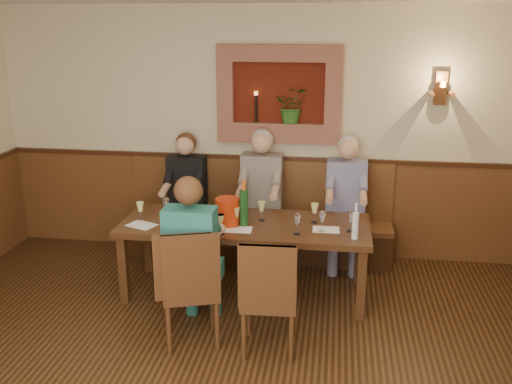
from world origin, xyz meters
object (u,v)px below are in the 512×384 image
chair_near_left (191,309)px  person_chair_front (194,268)px  dining_table (245,230)px  person_bench_right (345,214)px  chair_near_right (269,318)px  wine_bottle_green_a (244,207)px  spittoon_bucket (227,212)px  bench (258,229)px  water_bottle (355,225)px  person_bench_left (186,207)px  person_bench_mid (261,208)px  wine_bottle_green_b (194,205)px

chair_near_left → person_chair_front: size_ratio=0.72×
dining_table → person_bench_right: person_bench_right is taller
dining_table → chair_near_right: (0.36, -0.98, -0.38)m
wine_bottle_green_a → spittoon_bucket: bearing=178.4°
bench → water_bottle: (1.04, -1.21, 0.56)m
dining_table → wine_bottle_green_a: (0.00, -0.08, 0.26)m
person_bench_left → person_bench_right: bearing=-0.0°
dining_table → person_bench_mid: bearing=87.3°
bench → person_bench_right: 1.01m
bench → chair_near_right: bearing=-79.5°
chair_near_right → spittoon_bucket: (-0.52, 0.91, 0.59)m
dining_table → chair_near_left: bearing=-108.1°
person_bench_right → wine_bottle_green_a: size_ratio=3.25×
chair_near_right → wine_bottle_green_b: size_ratio=2.62×
dining_table → wine_bottle_green_b: bearing=178.5°
dining_table → person_bench_right: (0.97, 0.84, -0.07)m
person_bench_right → person_chair_front: person_bench_right is taller
chair_near_left → person_bench_mid: size_ratio=0.70×
chair_near_left → water_bottle: (1.35, 0.67, 0.58)m
bench → person_bench_mid: bearing=-70.1°
dining_table → wine_bottle_green_b: size_ratio=6.25×
bench → chair_near_left: bearing=-99.3°
person_chair_front → spittoon_bucket: 0.77m
person_bench_right → water_bottle: (0.07, -1.11, 0.28)m
chair_near_left → person_bench_left: size_ratio=0.73×
bench → spittoon_bucket: bench is taller
bench → person_bench_right: size_ratio=2.07×
bench → chair_near_right: 1.96m
person_bench_mid → bench: bearing=109.9°
chair_near_left → spittoon_bucket: (0.15, 0.87, 0.58)m
chair_near_left → person_bench_left: person_bench_left is taller
person_chair_front → spittoon_bucket: (0.16, 0.70, 0.28)m
chair_near_left → person_bench_left: 1.87m
wine_bottle_green_b → water_bottle: size_ratio=1.14×
person_bench_right → wine_bottle_green_b: 1.72m
chair_near_right → water_bottle: bearing=43.6°
bench → person_chair_front: (-0.32, -1.72, 0.27)m
chair_near_right → bench: bearing=98.0°
spittoon_bucket → chair_near_right: bearing=-60.4°
person_bench_left → wine_bottle_green_a: size_ratio=3.21×
water_bottle → person_chair_front: bearing=-159.6°
person_bench_left → person_chair_front: (0.50, -1.61, 0.01)m
person_bench_mid → water_bottle: 1.52m
person_bench_left → person_chair_front: 1.69m
person_bench_left → wine_bottle_green_b: (0.31, -0.82, 0.32)m
person_bench_right → person_bench_left: bearing=180.0°
person_bench_left → person_chair_front: person_chair_front is taller
bench → person_bench_left: size_ratio=2.10×
dining_table → chair_near_right: chair_near_right is taller
person_bench_left → spittoon_bucket: person_bench_left is taller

